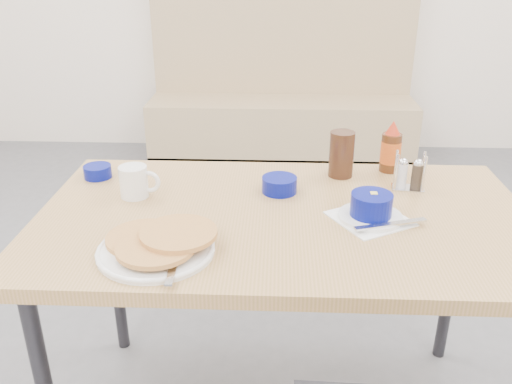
{
  "coord_description": "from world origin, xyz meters",
  "views": [
    {
      "loc": [
        -0.02,
        -1.12,
        1.45
      ],
      "look_at": [
        -0.08,
        0.26,
        0.82
      ],
      "focal_mm": 38.0,
      "sensor_mm": 36.0,
      "label": 1
    }
  ],
  "objects_px": {
    "creamer_bowl": "(98,172)",
    "booth_bench": "(282,110)",
    "amber_tumbler": "(341,154)",
    "condiment_caddy": "(409,176)",
    "dining_table": "(283,233)",
    "butter_bowl": "(279,185)",
    "syrup_bottle": "(391,150)",
    "pancake_plate": "(158,245)",
    "grits_setting": "(371,209)",
    "coffee_mug": "(135,181)"
  },
  "relations": [
    {
      "from": "dining_table",
      "to": "creamer_bowl",
      "type": "xyz_separation_m",
      "value": [
        -0.61,
        0.24,
        0.08
      ]
    },
    {
      "from": "creamer_bowl",
      "to": "booth_bench",
      "type": "bearing_deg",
      "value": 75.14
    },
    {
      "from": "creamer_bowl",
      "to": "amber_tumbler",
      "type": "relative_size",
      "value": 0.6
    },
    {
      "from": "booth_bench",
      "to": "dining_table",
      "type": "height_order",
      "value": "booth_bench"
    },
    {
      "from": "amber_tumbler",
      "to": "syrup_bottle",
      "type": "height_order",
      "value": "syrup_bottle"
    },
    {
      "from": "amber_tumbler",
      "to": "condiment_caddy",
      "type": "height_order",
      "value": "amber_tumbler"
    },
    {
      "from": "dining_table",
      "to": "syrup_bottle",
      "type": "bearing_deg",
      "value": 43.77
    },
    {
      "from": "creamer_bowl",
      "to": "grits_setting",
      "type": "bearing_deg",
      "value": -17.45
    },
    {
      "from": "coffee_mug",
      "to": "creamer_bowl",
      "type": "bearing_deg",
      "value": 138.86
    },
    {
      "from": "pancake_plate",
      "to": "creamer_bowl",
      "type": "height_order",
      "value": "pancake_plate"
    },
    {
      "from": "coffee_mug",
      "to": "amber_tumbler",
      "type": "relative_size",
      "value": 0.82
    },
    {
      "from": "coffee_mug",
      "to": "condiment_caddy",
      "type": "xyz_separation_m",
      "value": [
        0.83,
        0.09,
        -0.01
      ]
    },
    {
      "from": "amber_tumbler",
      "to": "syrup_bottle",
      "type": "bearing_deg",
      "value": 16.76
    },
    {
      "from": "syrup_bottle",
      "to": "amber_tumbler",
      "type": "bearing_deg",
      "value": -163.24
    },
    {
      "from": "amber_tumbler",
      "to": "condiment_caddy",
      "type": "distance_m",
      "value": 0.23
    },
    {
      "from": "condiment_caddy",
      "to": "syrup_bottle",
      "type": "distance_m",
      "value": 0.16
    },
    {
      "from": "butter_bowl",
      "to": "condiment_caddy",
      "type": "xyz_separation_m",
      "value": [
        0.4,
        0.04,
        0.02
      ]
    },
    {
      "from": "grits_setting",
      "to": "butter_bowl",
      "type": "distance_m",
      "value": 0.31
    },
    {
      "from": "grits_setting",
      "to": "syrup_bottle",
      "type": "distance_m",
      "value": 0.39
    },
    {
      "from": "booth_bench",
      "to": "dining_table",
      "type": "distance_m",
      "value": 2.56
    },
    {
      "from": "pancake_plate",
      "to": "amber_tumbler",
      "type": "relative_size",
      "value": 2.05
    },
    {
      "from": "butter_bowl",
      "to": "pancake_plate",
      "type": "bearing_deg",
      "value": -128.39
    },
    {
      "from": "booth_bench",
      "to": "condiment_caddy",
      "type": "height_order",
      "value": "booth_bench"
    },
    {
      "from": "booth_bench",
      "to": "syrup_bottle",
      "type": "height_order",
      "value": "booth_bench"
    },
    {
      "from": "pancake_plate",
      "to": "amber_tumbler",
      "type": "distance_m",
      "value": 0.72
    },
    {
      "from": "booth_bench",
      "to": "grits_setting",
      "type": "distance_m",
      "value": 2.61
    },
    {
      "from": "coffee_mug",
      "to": "pancake_plate",
      "type": "bearing_deg",
      "value": -67.45
    },
    {
      "from": "grits_setting",
      "to": "syrup_bottle",
      "type": "height_order",
      "value": "syrup_bottle"
    },
    {
      "from": "dining_table",
      "to": "condiment_caddy",
      "type": "relative_size",
      "value": 11.9
    },
    {
      "from": "grits_setting",
      "to": "dining_table",
      "type": "bearing_deg",
      "value": 173.78
    },
    {
      "from": "booth_bench",
      "to": "creamer_bowl",
      "type": "height_order",
      "value": "booth_bench"
    },
    {
      "from": "pancake_plate",
      "to": "grits_setting",
      "type": "bearing_deg",
      "value": 19.97
    },
    {
      "from": "condiment_caddy",
      "to": "butter_bowl",
      "type": "bearing_deg",
      "value": -166.45
    },
    {
      "from": "booth_bench",
      "to": "creamer_bowl",
      "type": "xyz_separation_m",
      "value": [
        -0.61,
        -2.29,
        0.43
      ]
    },
    {
      "from": "creamer_bowl",
      "to": "syrup_bottle",
      "type": "bearing_deg",
      "value": 5.91
    },
    {
      "from": "pancake_plate",
      "to": "condiment_caddy",
      "type": "height_order",
      "value": "condiment_caddy"
    },
    {
      "from": "dining_table",
      "to": "coffee_mug",
      "type": "distance_m",
      "value": 0.47
    },
    {
      "from": "coffee_mug",
      "to": "condiment_caddy",
      "type": "relative_size",
      "value": 1.06
    },
    {
      "from": "butter_bowl",
      "to": "syrup_bottle",
      "type": "bearing_deg",
      "value": 27.3
    },
    {
      "from": "booth_bench",
      "to": "pancake_plate",
      "type": "height_order",
      "value": "booth_bench"
    },
    {
      "from": "dining_table",
      "to": "syrup_bottle",
      "type": "distance_m",
      "value": 0.51
    },
    {
      "from": "pancake_plate",
      "to": "amber_tumbler",
      "type": "xyz_separation_m",
      "value": [
        0.5,
        0.52,
        0.05
      ]
    },
    {
      "from": "amber_tumbler",
      "to": "syrup_bottle",
      "type": "distance_m",
      "value": 0.18
    },
    {
      "from": "coffee_mug",
      "to": "grits_setting",
      "type": "bearing_deg",
      "value": -10.33
    },
    {
      "from": "condiment_caddy",
      "to": "coffee_mug",
      "type": "bearing_deg",
      "value": -166.08
    },
    {
      "from": "pancake_plate",
      "to": "creamer_bowl",
      "type": "distance_m",
      "value": 0.55
    },
    {
      "from": "grits_setting",
      "to": "butter_bowl",
      "type": "height_order",
      "value": "grits_setting"
    },
    {
      "from": "booth_bench",
      "to": "dining_table",
      "type": "xyz_separation_m",
      "value": [
        0.0,
        -2.53,
        0.35
      ]
    },
    {
      "from": "grits_setting",
      "to": "creamer_bowl",
      "type": "xyz_separation_m",
      "value": [
        -0.85,
        0.27,
        -0.01
      ]
    },
    {
      "from": "dining_table",
      "to": "pancake_plate",
      "type": "distance_m",
      "value": 0.39
    }
  ]
}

